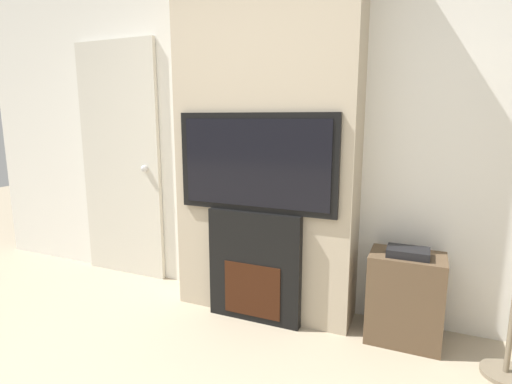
{
  "coord_description": "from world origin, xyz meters",
  "views": [
    {
      "loc": [
        1.06,
        -0.79,
        1.42
      ],
      "look_at": [
        0.0,
        1.66,
        0.92
      ],
      "focal_mm": 28.0,
      "sensor_mm": 36.0,
      "label": 1
    }
  ],
  "objects": [
    {
      "name": "media_stand",
      "position": [
        0.99,
        1.77,
        0.3
      ],
      "size": [
        0.45,
        0.31,
        0.63
      ],
      "color": "brown",
      "rests_on": "ground_plane"
    },
    {
      "name": "fireplace",
      "position": [
        0.0,
        1.66,
        0.39
      ],
      "size": [
        0.67,
        0.15,
        0.79
      ],
      "color": "black",
      "rests_on": "ground_plane"
    },
    {
      "name": "chimney_breast",
      "position": [
        0.0,
        1.83,
        1.35
      ],
      "size": [
        1.29,
        0.34,
        2.7
      ],
      "color": "tan",
      "rests_on": "ground_plane"
    },
    {
      "name": "television",
      "position": [
        0.0,
        1.66,
        1.12
      ],
      "size": [
        1.13,
        0.07,
        0.66
      ],
      "color": "black",
      "rests_on": "fireplace"
    },
    {
      "name": "entry_door",
      "position": [
        -1.45,
        1.97,
        1.03
      ],
      "size": [
        0.84,
        0.09,
        2.06
      ],
      "color": "beige",
      "rests_on": "ground_plane"
    },
    {
      "name": "wall_back",
      "position": [
        0.0,
        2.03,
        1.35
      ],
      "size": [
        6.0,
        0.06,
        2.7
      ],
      "color": "silver",
      "rests_on": "ground_plane"
    }
  ]
}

